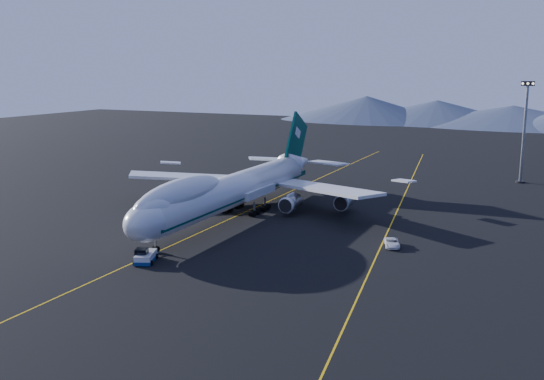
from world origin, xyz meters
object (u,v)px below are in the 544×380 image
at_px(boeing_747, 233,189).
at_px(service_van, 392,243).
at_px(pushback_tug, 146,257).
at_px(floodlight_mast, 524,132).

xyz_separation_m(boeing_747, service_van, (34.18, -6.95, -5.10)).
height_order(boeing_747, service_van, boeing_747).
height_order(pushback_tug, floodlight_mast, floodlight_mast).
distance_m(service_van, floodlight_mast, 75.30).
distance_m(pushback_tug, service_van, 40.70).
bearing_deg(boeing_747, pushback_tug, -87.32).
distance_m(boeing_747, pushback_tug, 31.60).
bearing_deg(boeing_747, service_van, -11.49).
bearing_deg(pushback_tug, boeing_747, 70.51).
xyz_separation_m(pushback_tug, service_van, (32.72, 24.20, -0.00)).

